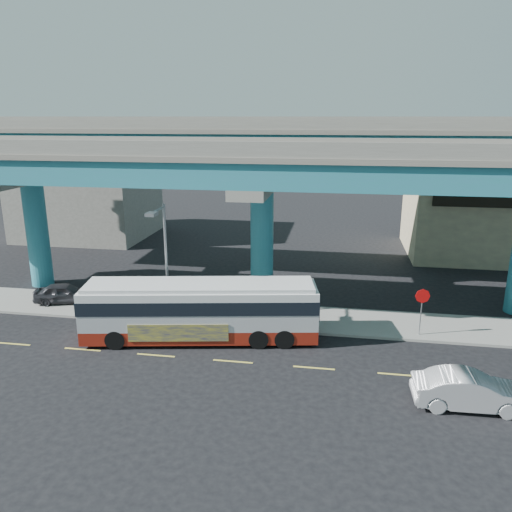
% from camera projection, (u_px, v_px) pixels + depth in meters
% --- Properties ---
extents(ground, '(120.00, 120.00, 0.00)m').
position_uv_depth(ground, '(234.00, 359.00, 24.97)').
color(ground, black).
rests_on(ground, ground).
extents(sidewalk, '(70.00, 4.00, 0.15)m').
position_uv_depth(sidewalk, '(253.00, 316.00, 30.17)').
color(sidewalk, gray).
rests_on(sidewalk, ground).
extents(lane_markings, '(58.00, 0.12, 0.01)m').
position_uv_depth(lane_markings, '(233.00, 361.00, 24.68)').
color(lane_markings, '#D8C64C').
rests_on(lane_markings, ground).
extents(viaduct, '(52.00, 12.40, 11.70)m').
position_uv_depth(viaduct, '(263.00, 159.00, 31.15)').
color(viaduct, '#21787D').
rests_on(viaduct, ground).
extents(building_beige, '(14.00, 10.23, 7.00)m').
position_uv_depth(building_beige, '(493.00, 215.00, 42.98)').
color(building_beige, '#BEB187').
rests_on(building_beige, ground).
extents(building_concrete, '(12.00, 10.00, 9.00)m').
position_uv_depth(building_concrete, '(87.00, 191.00, 49.73)').
color(building_concrete, gray).
rests_on(building_concrete, ground).
extents(transit_bus, '(12.77, 4.86, 3.21)m').
position_uv_depth(transit_bus, '(201.00, 309.00, 26.74)').
color(transit_bus, maroon).
rests_on(transit_bus, ground).
extents(sedan, '(1.90, 4.71, 1.52)m').
position_uv_depth(sedan, '(470.00, 391.00, 20.63)').
color(sedan, '#A8A8AD').
rests_on(sedan, ground).
extents(parked_car, '(3.37, 4.46, 1.26)m').
position_uv_depth(parked_car, '(64.00, 293.00, 31.98)').
color(parked_car, '#2E2E33').
rests_on(parked_car, sidewalk).
extents(street_lamp, '(0.50, 2.29, 6.88)m').
position_uv_depth(street_lamp, '(162.00, 247.00, 27.76)').
color(street_lamp, gray).
rests_on(street_lamp, sidewalk).
extents(stop_sign, '(0.79, 0.11, 2.65)m').
position_uv_depth(stop_sign, '(422.00, 302.00, 26.87)').
color(stop_sign, gray).
rests_on(stop_sign, sidewalk).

